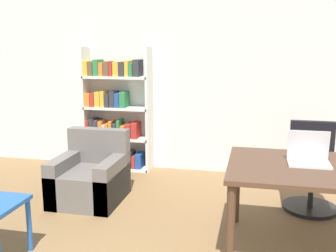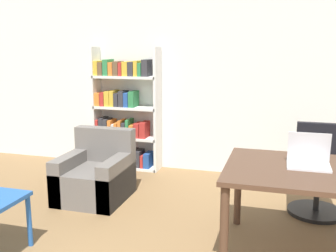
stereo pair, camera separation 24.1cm
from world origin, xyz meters
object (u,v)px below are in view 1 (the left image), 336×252
desk (316,177)px  bookshelf (114,116)px  laptop (309,156)px  armchair (91,178)px  office_chair (311,172)px

desk → bookshelf: (-2.50, 1.92, 0.10)m
laptop → armchair: bearing=165.2°
desk → laptop: laptop is taller
armchair → laptop: bearing=-14.8°
office_chair → armchair: size_ratio=1.20×
office_chair → armchair: bearing=-172.4°
desk → armchair: bearing=163.5°
laptop → bookshelf: bearing=143.1°
office_chair → bookshelf: bearing=161.0°
laptop → armchair: (-2.30, 0.61, -0.57)m
desk → laptop: (-0.06, 0.09, 0.15)m
laptop → armchair: laptop is taller
bookshelf → armchair: bearing=-83.3°
desk → bookshelf: bookshelf is taller
armchair → bookshelf: bookshelf is taller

